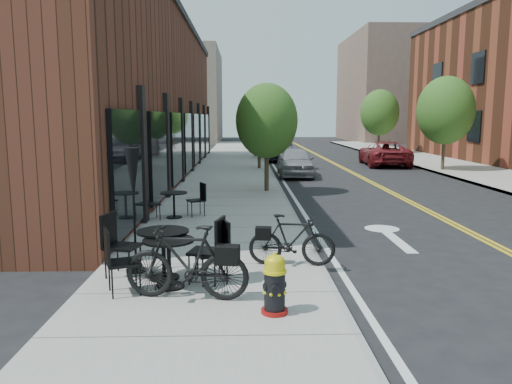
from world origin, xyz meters
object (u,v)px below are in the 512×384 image
object	(u,v)px
bistro_set_c	(174,201)
patio_umbrella	(133,184)
bicycle_right	(292,240)
bistro_set_b	(169,256)
parked_car_c	(275,147)
parked_car_far	(384,153)
fire_hydrant	(275,285)
parked_car_b	(279,150)
bistro_set_a	(163,247)
bicycle_left	(186,262)
parked_car_a	(295,162)

from	to	relation	value
bistro_set_c	patio_umbrella	distance (m)	4.73
bicycle_right	bistro_set_b	size ratio (longest dim) A/B	0.82
patio_umbrella	parked_car_c	size ratio (longest dim) A/B	0.43
bistro_set_b	parked_car_far	size ratio (longest dim) A/B	0.38
fire_hydrant	bistro_set_b	bearing A→B (deg)	123.73
bicycle_right	parked_car_far	distance (m)	20.81
bistro_set_b	parked_car_b	distance (m)	24.08
parked_car_b	bistro_set_a	bearing A→B (deg)	-101.12
fire_hydrant	parked_car_b	distance (m)	24.98
parked_car_c	parked_car_far	xyz separation A→B (m)	(5.78, -6.33, -0.02)
parked_car_b	parked_car_c	distance (m)	3.13
bistro_set_a	bistro_set_c	world-z (taller)	bistro_set_a
bistro_set_a	parked_car_far	xyz separation A→B (m)	(9.33, 20.21, 0.04)
bicycle_left	bistro_set_b	xyz separation A→B (m)	(-0.33, 0.51, -0.05)
parked_car_a	parked_car_far	distance (m)	7.53
bistro_set_c	bistro_set_a	bearing A→B (deg)	-107.87
bicycle_right	bistro_set_a	xyz separation A→B (m)	(-2.16, -0.68, 0.07)
bistro_set_a	parked_car_c	distance (m)	26.78
bistro_set_c	fire_hydrant	bearing A→B (deg)	-94.78
parked_car_b	bistro_set_b	bearing A→B (deg)	-100.62
bistro_set_c	parked_car_c	world-z (taller)	parked_car_c
bicycle_left	bistro_set_a	size ratio (longest dim) A/B	0.92
bistro_set_b	parked_car_b	xyz separation A→B (m)	(3.40, 23.83, 0.09)
bistro_set_c	parked_car_a	xyz separation A→B (m)	(4.25, 10.17, 0.11)
fire_hydrant	bicycle_left	distance (m)	1.37
bistro_set_b	parked_car_a	distance (m)	16.01
bicycle_left	bistro_set_c	distance (m)	6.02
bistro_set_c	bicycle_right	bearing A→B (deg)	-81.94
bicycle_left	bistro_set_b	distance (m)	0.61
patio_umbrella	parked_car_a	world-z (taller)	patio_umbrella
parked_car_b	parked_car_c	xyz separation A→B (m)	(-0.00, 3.13, -0.00)
parked_car_c	parked_car_far	size ratio (longest dim) A/B	0.98
bistro_set_b	bicycle_right	bearing A→B (deg)	8.00
patio_umbrella	parked_car_a	bearing A→B (deg)	73.86
bicycle_right	parked_car_b	world-z (taller)	parked_car_b
parked_car_far	parked_car_a	bearing A→B (deg)	45.99
bistro_set_c	parked_car_far	xyz separation A→B (m)	(9.84, 15.21, 0.13)
bistro_set_b	parked_car_a	bearing A→B (deg)	56.27
parked_car_b	parked_car_far	bearing A→B (deg)	-31.44
bicycle_right	patio_umbrella	size ratio (longest dim) A/B	0.73
bistro_set_a	patio_umbrella	world-z (taller)	patio_umbrella
bistro_set_a	parked_car_b	world-z (taller)	parked_car_b
bicycle_left	parked_car_c	bearing A→B (deg)	-177.37
bicycle_left	bicycle_right	size ratio (longest dim) A/B	1.19
parked_car_a	parked_car_c	world-z (taller)	parked_car_c
parked_car_far	parked_car_c	bearing A→B (deg)	-43.61
parked_car_c	bicycle_right	bearing A→B (deg)	-99.21
bistro_set_c	parked_car_a	distance (m)	11.03
patio_umbrella	parked_car_c	distance (m)	26.48
bicycle_right	bistro_set_b	distance (m)	2.30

